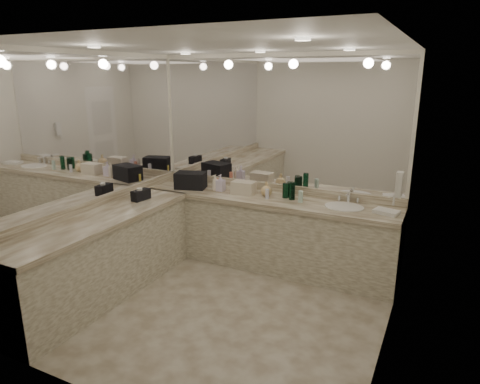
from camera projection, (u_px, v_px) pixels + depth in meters
The scene contains 36 objects.
floor at pixel (221, 309), 4.44m from camera, with size 3.20×3.20×0.00m, color beige.
ceiling at pixel (217, 45), 3.75m from camera, with size 3.20×3.20×0.00m, color white.
wall_back at pixel (276, 160), 5.39m from camera, with size 3.20×0.02×2.60m, color silver.
wall_left at pixel (94, 172), 4.78m from camera, with size 0.02×3.00×2.60m, color silver.
wall_right at pixel (394, 211), 3.42m from camera, with size 0.02×3.00×2.60m, color silver.
vanity_back_base at pixel (266, 233), 5.37m from camera, with size 3.20×0.60×0.84m, color beige.
vanity_back_top at pixel (266, 199), 5.24m from camera, with size 3.20×0.64×0.06m, color beige.
vanity_left_base at pixel (102, 259), 4.63m from camera, with size 0.60×2.40×0.84m, color beige.
vanity_left_top at pixel (99, 220), 4.50m from camera, with size 0.64×2.42×0.06m, color beige.
backsplash_back at pixel (275, 188), 5.47m from camera, with size 3.20×0.04×0.10m, color beige.
backsplash_left at pixel (98, 202), 4.86m from camera, with size 0.04×3.00×0.10m, color beige.
mirror_back at pixel (277, 123), 5.26m from camera, with size 3.12×0.01×1.55m, color white.
mirror_left at pixel (91, 129), 4.65m from camera, with size 0.01×2.92×1.55m, color white.
sink at pixel (344, 207), 4.84m from camera, with size 0.44×0.44×0.03m, color white.
faucet at pixel (349, 197), 5.00m from camera, with size 0.24×0.16×0.14m, color silver.
wall_phone at pixel (399, 184), 4.03m from camera, with size 0.06×0.10×0.24m, color white.
door at pixel (380, 263), 3.06m from camera, with size 0.02×0.82×2.10m, color white.
black_toiletry_bag at pixel (191, 180), 5.61m from camera, with size 0.39×0.24×0.22m, color black.
black_bag_spill at pixel (141, 195), 5.10m from camera, with size 0.11×0.23×0.13m, color black.
cream_cosmetic_case at pixel (244, 187), 5.36m from camera, with size 0.29×0.18×0.16m, color beige.
hand_towel at pixel (386, 212), 4.61m from camera, with size 0.25×0.17×0.04m, color white.
lotion_left at pixel (140, 194), 5.08m from camera, with size 0.07×0.07×0.16m, color white.
soap_bottle_a at pixel (215, 183), 5.50m from camera, with size 0.08×0.08×0.21m, color white.
soap_bottle_b at pixel (221, 183), 5.48m from camera, with size 0.10×0.10×0.22m, color silver.
soap_bottle_c at pixel (266, 189), 5.26m from camera, with size 0.14×0.14×0.18m, color #DCBC82.
green_bottle_0 at pixel (290, 189), 5.25m from camera, with size 0.07×0.07×0.18m, color #0E472A.
green_bottle_1 at pixel (292, 191), 5.10m from camera, with size 0.07×0.07×0.21m, color #0E472A.
green_bottle_2 at pixel (290, 190), 5.21m from camera, with size 0.07×0.07×0.19m, color #0E472A.
green_bottle_3 at pixel (285, 190), 5.18m from camera, with size 0.07×0.07×0.18m, color #0E472A.
amenity_bottle_0 at pixel (250, 189), 5.32m from camera, with size 0.04×0.04×0.15m, color silver.
amenity_bottle_1 at pixel (267, 194), 5.14m from camera, with size 0.05×0.05×0.12m, color silver.
amenity_bottle_2 at pixel (217, 183), 5.61m from camera, with size 0.05×0.05×0.14m, color #E57F66.
amenity_bottle_3 at pixel (198, 180), 5.80m from camera, with size 0.05×0.05×0.14m, color silver.
amenity_bottle_4 at pixel (252, 190), 5.33m from camera, with size 0.06×0.06×0.12m, color silver.
amenity_bottle_5 at pixel (301, 197), 5.00m from camera, with size 0.05×0.05×0.14m, color silver.
amenity_bottle_6 at pixel (178, 183), 5.72m from camera, with size 0.04×0.04×0.10m, color #F2D84C.
Camera 1 is at (1.93, -3.46, 2.36)m, focal length 32.00 mm.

